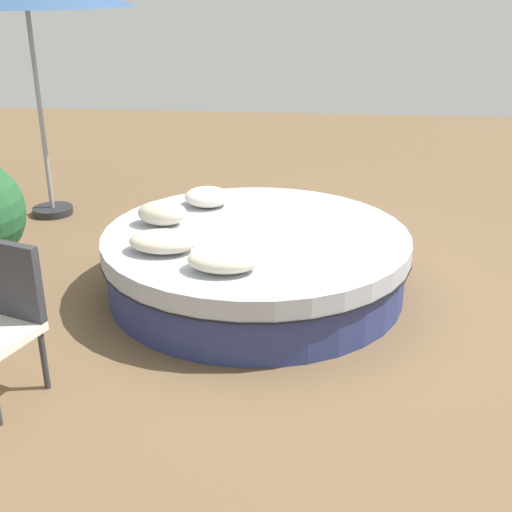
% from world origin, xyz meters
% --- Properties ---
extents(ground_plane, '(16.00, 16.00, 0.00)m').
position_xyz_m(ground_plane, '(0.00, 0.00, 0.00)').
color(ground_plane, brown).
extents(round_bed, '(2.53, 2.53, 0.53)m').
position_xyz_m(round_bed, '(0.00, 0.00, 0.27)').
color(round_bed, navy).
rests_on(round_bed, ground_plane).
extents(throw_pillow_0, '(0.41, 0.37, 0.17)m').
position_xyz_m(throw_pillow_0, '(-0.51, 0.63, 0.61)').
color(throw_pillow_0, silver).
rests_on(throw_pillow_0, round_bed).
extents(throw_pillow_1, '(0.41, 0.30, 0.20)m').
position_xyz_m(throw_pillow_1, '(-0.80, 0.11, 0.63)').
color(throw_pillow_1, beige).
rests_on(throw_pillow_1, round_bed).
extents(throw_pillow_2, '(0.52, 0.36, 0.16)m').
position_xyz_m(throw_pillow_2, '(-0.66, -0.47, 0.61)').
color(throw_pillow_2, beige).
rests_on(throw_pillow_2, round_bed).
extents(throw_pillow_3, '(0.52, 0.36, 0.17)m').
position_xyz_m(throw_pillow_3, '(-0.15, -0.78, 0.61)').
color(throw_pillow_3, beige).
rests_on(throw_pillow_3, round_bed).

